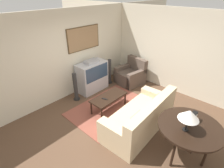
{
  "coord_description": "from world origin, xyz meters",
  "views": [
    {
      "loc": [
        -2.75,
        -2.35,
        3.18
      ],
      "look_at": [
        0.47,
        0.63,
        0.75
      ],
      "focal_mm": 28.0,
      "sensor_mm": 36.0,
      "label": 1
    }
  ],
  "objects_px": {
    "tv": "(92,76)",
    "console_table": "(190,129)",
    "table_lamp": "(189,115)",
    "coffee_table": "(109,98)",
    "armchair": "(131,75)",
    "speaker_tower_right": "(110,72)",
    "mantel_clock": "(194,117)",
    "couch": "(141,118)",
    "speaker_tower_left": "(76,88)"
  },
  "relations": [
    {
      "from": "tv",
      "to": "table_lamp",
      "type": "xyz_separation_m",
      "value": [
        -0.71,
        -3.47,
        0.65
      ]
    },
    {
      "from": "coffee_table",
      "to": "speaker_tower_left",
      "type": "bearing_deg",
      "value": 105.69
    },
    {
      "from": "table_lamp",
      "to": "speaker_tower_right",
      "type": "height_order",
      "value": "table_lamp"
    },
    {
      "from": "tv",
      "to": "coffee_table",
      "type": "relative_size",
      "value": 1.0
    },
    {
      "from": "tv",
      "to": "coffee_table",
      "type": "distance_m",
      "value": 1.31
    },
    {
      "from": "table_lamp",
      "to": "speaker_tower_right",
      "type": "relative_size",
      "value": 0.5
    },
    {
      "from": "mantel_clock",
      "to": "armchair",
      "type": "bearing_deg",
      "value": 59.39
    },
    {
      "from": "mantel_clock",
      "to": "speaker_tower_left",
      "type": "height_order",
      "value": "mantel_clock"
    },
    {
      "from": "tv",
      "to": "speaker_tower_left",
      "type": "bearing_deg",
      "value": -174.18
    },
    {
      "from": "speaker_tower_left",
      "to": "coffee_table",
      "type": "bearing_deg",
      "value": -74.31
    },
    {
      "from": "couch",
      "to": "table_lamp",
      "type": "distance_m",
      "value": 1.42
    },
    {
      "from": "speaker_tower_right",
      "to": "speaker_tower_left",
      "type": "bearing_deg",
      "value": 180.0
    },
    {
      "from": "mantel_clock",
      "to": "couch",
      "type": "bearing_deg",
      "value": 97.6
    },
    {
      "from": "table_lamp",
      "to": "speaker_tower_right",
      "type": "xyz_separation_m",
      "value": [
        1.48,
        3.39,
        -0.74
      ]
    },
    {
      "from": "table_lamp",
      "to": "speaker_tower_left",
      "type": "distance_m",
      "value": 3.47
    },
    {
      "from": "couch",
      "to": "speaker_tower_right",
      "type": "height_order",
      "value": "speaker_tower_right"
    },
    {
      "from": "mantel_clock",
      "to": "speaker_tower_left",
      "type": "distance_m",
      "value": 3.45
    },
    {
      "from": "console_table",
      "to": "table_lamp",
      "type": "relative_size",
      "value": 2.69
    },
    {
      "from": "couch",
      "to": "armchair",
      "type": "height_order",
      "value": "armchair"
    },
    {
      "from": "couch",
      "to": "coffee_table",
      "type": "bearing_deg",
      "value": -94.53
    },
    {
      "from": "table_lamp",
      "to": "tv",
      "type": "bearing_deg",
      "value": 78.47
    },
    {
      "from": "tv",
      "to": "speaker_tower_left",
      "type": "relative_size",
      "value": 1.19
    },
    {
      "from": "tv",
      "to": "speaker_tower_right",
      "type": "distance_m",
      "value": 0.78
    },
    {
      "from": "mantel_clock",
      "to": "speaker_tower_left",
      "type": "relative_size",
      "value": 0.22
    },
    {
      "from": "console_table",
      "to": "mantel_clock",
      "type": "height_order",
      "value": "mantel_clock"
    },
    {
      "from": "tv",
      "to": "speaker_tower_right",
      "type": "xyz_separation_m",
      "value": [
        0.77,
        -0.08,
        -0.08
      ]
    },
    {
      "from": "tv",
      "to": "armchair",
      "type": "xyz_separation_m",
      "value": [
        1.32,
        -0.66,
        -0.22
      ]
    },
    {
      "from": "armchair",
      "to": "coffee_table",
      "type": "relative_size",
      "value": 0.9
    },
    {
      "from": "table_lamp",
      "to": "speaker_tower_right",
      "type": "distance_m",
      "value": 3.77
    },
    {
      "from": "table_lamp",
      "to": "speaker_tower_left",
      "type": "xyz_separation_m",
      "value": [
        -0.07,
        3.39,
        -0.74
      ]
    },
    {
      "from": "coffee_table",
      "to": "speaker_tower_right",
      "type": "bearing_deg",
      "value": 42.81
    },
    {
      "from": "tv",
      "to": "console_table",
      "type": "distance_m",
      "value": 3.55
    },
    {
      "from": "coffee_table",
      "to": "mantel_clock",
      "type": "distance_m",
      "value": 2.31
    },
    {
      "from": "armchair",
      "to": "table_lamp",
      "type": "relative_size",
      "value": 2.15
    },
    {
      "from": "table_lamp",
      "to": "speaker_tower_left",
      "type": "bearing_deg",
      "value": 91.13
    },
    {
      "from": "armchair",
      "to": "speaker_tower_left",
      "type": "height_order",
      "value": "speaker_tower_left"
    },
    {
      "from": "console_table",
      "to": "speaker_tower_left",
      "type": "height_order",
      "value": "speaker_tower_left"
    },
    {
      "from": "tv",
      "to": "coffee_table",
      "type": "height_order",
      "value": "tv"
    },
    {
      "from": "couch",
      "to": "mantel_clock",
      "type": "height_order",
      "value": "mantel_clock"
    },
    {
      "from": "coffee_table",
      "to": "mantel_clock",
      "type": "bearing_deg",
      "value": -87.12
    },
    {
      "from": "armchair",
      "to": "tv",
      "type": "bearing_deg",
      "value": -107.76
    },
    {
      "from": "table_lamp",
      "to": "coffee_table",
      "type": "bearing_deg",
      "value": 83.59
    },
    {
      "from": "tv",
      "to": "speaker_tower_right",
      "type": "bearing_deg",
      "value": -5.82
    },
    {
      "from": "couch",
      "to": "console_table",
      "type": "height_order",
      "value": "couch"
    },
    {
      "from": "couch",
      "to": "speaker_tower_left",
      "type": "bearing_deg",
      "value": -85.62
    },
    {
      "from": "speaker_tower_right",
      "to": "table_lamp",
      "type": "bearing_deg",
      "value": -113.62
    },
    {
      "from": "armchair",
      "to": "speaker_tower_right",
      "type": "bearing_deg",
      "value": -127.88
    },
    {
      "from": "table_lamp",
      "to": "mantel_clock",
      "type": "distance_m",
      "value": 0.45
    },
    {
      "from": "armchair",
      "to": "console_table",
      "type": "bearing_deg",
      "value": -24.42
    },
    {
      "from": "console_table",
      "to": "table_lamp",
      "type": "height_order",
      "value": "table_lamp"
    }
  ]
}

